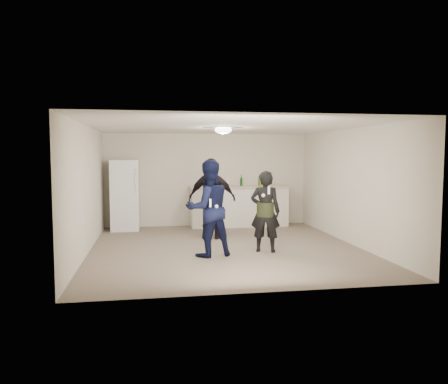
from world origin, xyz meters
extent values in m
plane|color=#6B5B4C|center=(0.00, 0.00, 0.00)|extent=(6.00, 6.00, 0.00)
plane|color=silver|center=(0.00, 0.00, 2.50)|extent=(6.00, 6.00, 0.00)
plane|color=beige|center=(0.00, 3.00, 1.25)|extent=(6.00, 0.00, 6.00)
plane|color=beige|center=(0.00, -3.00, 1.25)|extent=(6.00, 0.00, 6.00)
plane|color=beige|center=(-2.75, 0.00, 1.25)|extent=(0.00, 6.00, 6.00)
plane|color=beige|center=(2.75, 0.00, 1.25)|extent=(0.00, 6.00, 6.00)
cube|color=white|center=(0.83, 2.67, 0.53)|extent=(2.60, 0.56, 1.05)
cube|color=beige|center=(0.83, 2.67, 1.07)|extent=(2.68, 0.64, 0.04)
cube|color=white|center=(-2.18, 2.60, 0.90)|extent=(0.70, 0.70, 1.80)
cylinder|color=#BBBBBF|center=(-1.90, 2.23, 1.30)|extent=(0.02, 0.02, 0.60)
ellipsoid|color=white|center=(0.00, 0.30, 2.45)|extent=(0.36, 0.36, 0.16)
cylinder|color=silver|center=(-0.08, 2.70, 1.18)|extent=(0.08, 0.08, 0.17)
imported|color=#101744|center=(-0.44, -0.66, 0.91)|extent=(1.04, 0.90, 1.83)
imported|color=black|center=(0.72, -0.47, 0.81)|extent=(0.69, 0.57, 1.62)
cylinder|color=#2C3A1A|center=(0.72, -0.47, 0.85)|extent=(0.34, 0.34, 0.28)
imported|color=black|center=(-0.14, 1.06, 0.93)|extent=(1.18, 0.79, 1.85)
cube|color=white|center=(-0.44, -0.94, 1.05)|extent=(0.04, 0.04, 0.15)
sphere|color=white|center=(-0.32, -0.91, 0.98)|extent=(0.07, 0.07, 0.07)
cube|color=white|center=(0.72, -0.72, 1.25)|extent=(0.04, 0.04, 0.15)
sphere|color=silver|center=(0.62, -0.69, 1.15)|extent=(0.07, 0.07, 0.07)
cylinder|color=#154A16|center=(0.90, 2.77, 1.20)|extent=(0.07, 0.07, 0.21)
cylinder|color=#154A19|center=(1.35, 2.52, 1.21)|extent=(0.06, 0.06, 0.25)
cylinder|color=white|center=(0.49, 2.52, 1.17)|extent=(0.07, 0.07, 0.17)
cylinder|color=#986F16|center=(1.36, 2.52, 1.19)|extent=(0.07, 0.07, 0.21)
cylinder|color=maroon|center=(0.13, 2.74, 1.18)|extent=(0.08, 0.08, 0.18)
camera|label=1|loc=(-1.49, -8.81, 1.92)|focal=35.00mm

